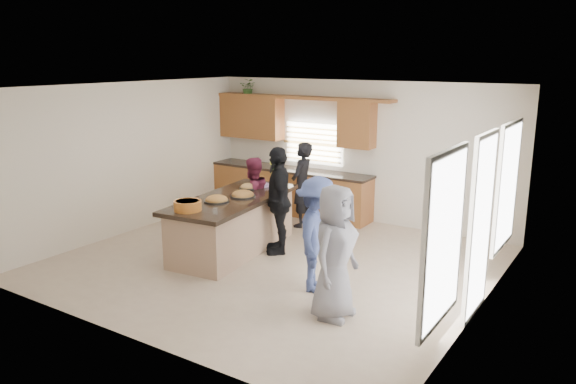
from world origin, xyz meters
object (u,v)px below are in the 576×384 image
Objects in this scene: island at (233,226)px; woman_right_back at (317,235)px; salad_bowl at (188,205)px; woman_left_back at (302,185)px; woman_left_mid at (253,198)px; woman_left_front at (278,200)px; woman_right_front at (335,252)px.

island is 1.70× the size of woman_right_back.
woman_left_back is at bearing 84.83° from salad_bowl.
woman_right_back is (2.19, -1.44, 0.08)m from woman_left_mid.
woman_left_back reaches higher than woman_left_mid.
woman_left_mid is at bearing -153.64° from woman_left_front.
woman_left_front is 1.10× the size of woman_right_back.
woman_left_mid is 2.62m from woman_right_back.
island is 0.90m from woman_left_front.
salad_bowl is 0.24× the size of woman_left_front.
woman_right_front is (2.42, -3.15, 0.04)m from woman_left_back.
island is at bearing 63.42° from woman_right_front.
salad_bowl is at bearing -99.10° from island.
woman_left_back is at bearing 159.00° from woman_left_front.
salad_bowl is at bearing -12.49° from woman_left_back.
woman_right_front is (2.63, -1.26, 0.41)m from island.
woman_right_back is at bearing -24.06° from island.
woman_right_back is 0.95× the size of woman_right_front.
island is at bearing -97.59° from woman_left_front.
island is 1.70× the size of woman_left_back.
island is at bearing 87.18° from salad_bowl.
woman_left_mid is (-0.12, 1.82, -0.29)m from salad_bowl.
woman_left_mid is (-0.38, -1.10, -0.08)m from woman_left_back.
woman_left_front reaches higher than woman_right_back.
woman_left_front is at bearing 48.90° from woman_right_front.
island is at bearing 24.72° from woman_left_mid.
woman_left_front reaches higher than woman_right_front.
woman_left_front is (0.72, 1.42, -0.13)m from salad_bowl.
woman_left_mid reaches higher than island.
woman_left_front is (0.67, 0.39, 0.45)m from island.
woman_right_back is at bearing 14.50° from woman_left_front.
woman_left_front is 1.05× the size of woman_right_front.
woman_left_mid is 0.90× the size of woman_right_back.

